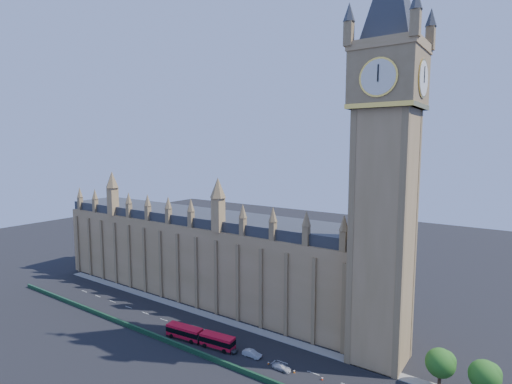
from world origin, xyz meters
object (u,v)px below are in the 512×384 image
Objects in this scene: car_white at (281,367)px; car_silver at (252,354)px; red_bus at (200,336)px; car_grey at (229,349)px.

car_silver is at bearing 85.15° from car_white.
car_grey is (8.93, 0.86, -1.04)m from red_bus.
car_white is at bearing -97.77° from car_silver.
car_silver is (14.78, 2.14, -1.01)m from red_bus.
red_bus is at bearing 93.66° from car_white.
car_grey reaches higher than car_white.
car_grey is 0.92× the size of car_silver.
car_white is (8.76, -0.81, -0.12)m from car_silver.
car_silver is at bearing -82.11° from car_grey.
red_bus is 4.25× the size of car_silver.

